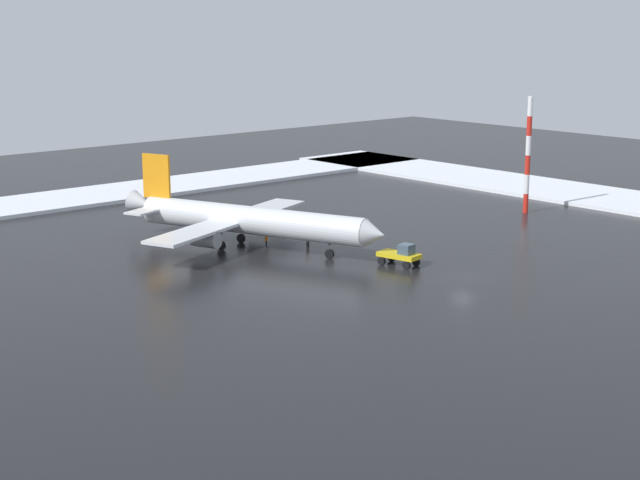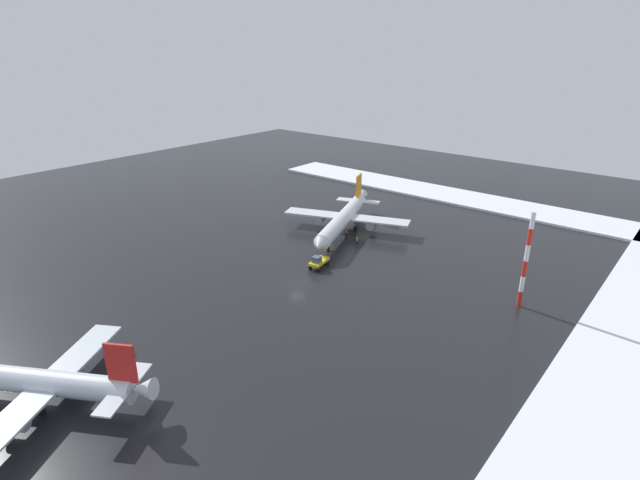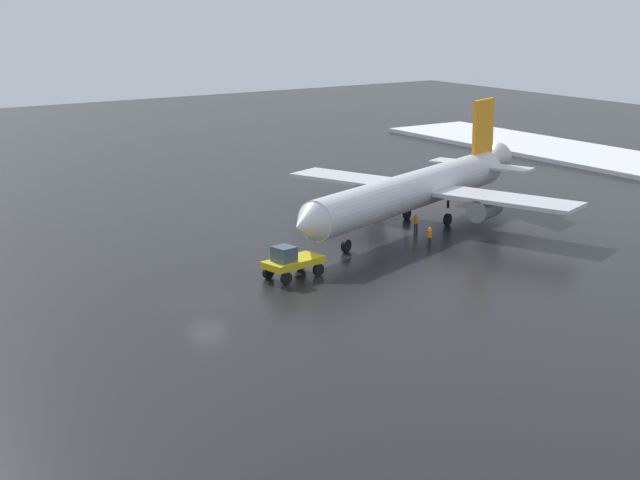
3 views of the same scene
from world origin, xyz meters
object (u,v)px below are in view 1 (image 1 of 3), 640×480
(antenna_mast, at_px, (528,155))
(airplane_foreground_jet, at_px, (246,220))
(ground_crew_mid_apron, at_px, (266,240))
(ground_crew_by_nose_gear, at_px, (308,237))
(pushback_tug, at_px, (401,254))

(antenna_mast, bearing_deg, airplane_foreground_jet, 78.45)
(ground_crew_mid_apron, relative_size, antenna_mast, 0.11)
(ground_crew_mid_apron, height_order, ground_crew_by_nose_gear, same)
(ground_crew_mid_apron, bearing_deg, ground_crew_by_nose_gear, 0.48)
(pushback_tug, distance_m, antenna_mast, 36.26)
(ground_crew_by_nose_gear, bearing_deg, ground_crew_mid_apron, -52.98)
(pushback_tug, xyz_separation_m, antenna_mast, (9.26, -34.41, 6.73))
(antenna_mast, bearing_deg, ground_crew_by_nose_gear, 82.13)
(airplane_foreground_jet, height_order, antenna_mast, antenna_mast)
(pushback_tug, height_order, ground_crew_by_nose_gear, pushback_tug)
(ground_crew_mid_apron, bearing_deg, pushback_tug, -44.44)
(airplane_foreground_jet, height_order, ground_crew_by_nose_gear, airplane_foreground_jet)
(pushback_tug, relative_size, ground_crew_mid_apron, 2.88)
(airplane_foreground_jet, bearing_deg, pushback_tug, 2.31)
(pushback_tug, bearing_deg, ground_crew_mid_apron, -171.25)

